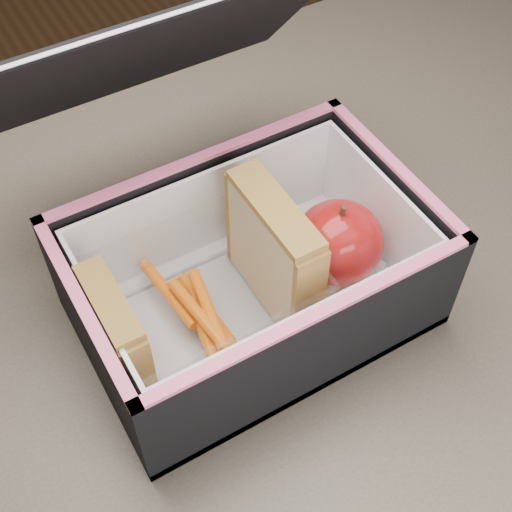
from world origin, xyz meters
The scene contains 8 objects.
kitchen_table centered at (0.00, 0.00, 0.66)m, with size 1.20×0.80×0.75m.
lunch_bag centered at (-0.01, 0.01, 0.81)m, with size 0.30×0.32×0.26m.
plastic_tub centered at (-0.06, 0.00, 0.80)m, with size 0.19×0.13×0.08m, color white, non-canonical shape.
sandwich_left centered at (-0.13, 0.00, 0.81)m, with size 0.02×0.08×0.09m.
sandwich_right centered at (0.01, 0.00, 0.83)m, with size 0.03×0.11×0.12m.
carrot_sticks centered at (-0.06, 0.00, 0.78)m, with size 0.04×0.14×0.03m.
paper_napkin centered at (0.07, 0.00, 0.77)m, with size 0.08×0.08×0.01m, color white.
red_apple centered at (0.07, 0.00, 0.81)m, with size 0.08×0.08×0.08m.
Camera 1 is at (-0.19, -0.32, 1.29)m, focal length 50.00 mm.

